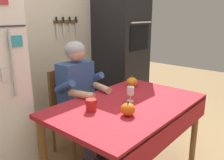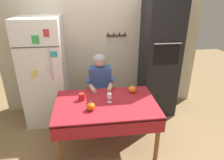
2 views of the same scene
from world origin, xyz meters
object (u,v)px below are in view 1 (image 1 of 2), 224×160
object	(u,v)px
dining_table	(130,113)
pumpkin_medium	(132,82)
wall_oven	(121,47)
coffee_mug	(91,105)
pumpkin_large	(128,109)
seated_person	(80,91)
chair_behind_person	(70,107)
wine_glass	(130,92)

from	to	relation	value
dining_table	pumpkin_medium	world-z (taller)	pumpkin_medium
pumpkin_medium	dining_table	bearing A→B (deg)	-146.41
wall_oven	coffee_mug	world-z (taller)	wall_oven
pumpkin_large	seated_person	bearing A→B (deg)	76.52
pumpkin_medium	chair_behind_person	bearing A→B (deg)	132.22
wall_oven	seated_person	world-z (taller)	wall_oven
chair_behind_person	seated_person	distance (m)	0.29
wall_oven	seated_person	bearing A→B (deg)	-163.59
seated_person	coffee_mug	distance (m)	0.55
seated_person	wine_glass	xyz separation A→B (m)	(0.08, -0.57, 0.10)
seated_person	pumpkin_medium	bearing A→B (deg)	-34.71
chair_behind_person	coffee_mug	distance (m)	0.76
wall_oven	pumpkin_medium	xyz separation A→B (m)	(-0.62, -0.64, -0.26)
seated_person	coffee_mug	size ratio (longest dim) A/B	10.73
wall_oven	wine_glass	bearing A→B (deg)	-138.26
dining_table	pumpkin_large	xyz separation A→B (m)	(-0.21, -0.14, 0.13)
dining_table	pumpkin_large	world-z (taller)	pumpkin_large
coffee_mug	pumpkin_large	size ratio (longest dim) A/B	0.94
wall_oven	wine_glass	xyz separation A→B (m)	(-1.00, -0.89, -0.22)
coffee_mug	wine_glass	size ratio (longest dim) A/B	0.84
wall_oven	pumpkin_medium	size ratio (longest dim) A/B	16.63
seated_person	dining_table	bearing A→B (deg)	-86.85
coffee_mug	pumpkin_large	distance (m)	0.31
coffee_mug	pumpkin_large	world-z (taller)	pumpkin_large
chair_behind_person	seated_person	size ratio (longest dim) A/B	0.75
wall_oven	dining_table	size ratio (longest dim) A/B	1.50
wall_oven	seated_person	distance (m)	1.17
dining_table	chair_behind_person	bearing A→B (deg)	92.40
pumpkin_large	pumpkin_medium	bearing A→B (deg)	33.31
wall_oven	wine_glass	distance (m)	1.36
pumpkin_large	dining_table	bearing A→B (deg)	32.72
pumpkin_large	coffee_mug	bearing A→B (deg)	112.62
chair_behind_person	coffee_mug	xyz separation A→B (m)	(-0.30, -0.64, 0.28)
dining_table	chair_behind_person	xyz separation A→B (m)	(-0.03, 0.79, -0.14)
seated_person	coffee_mug	xyz separation A→B (m)	(-0.30, -0.46, 0.05)
dining_table	seated_person	world-z (taller)	seated_person
dining_table	seated_person	size ratio (longest dim) A/B	1.12
dining_table	pumpkin_large	distance (m)	0.28
dining_table	pumpkin_medium	size ratio (longest dim) A/B	11.09
chair_behind_person	seated_person	xyz separation A→B (m)	(0.00, -0.19, 0.23)
seated_person	pumpkin_large	size ratio (longest dim) A/B	10.04
pumpkin_large	wine_glass	bearing A→B (deg)	32.55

